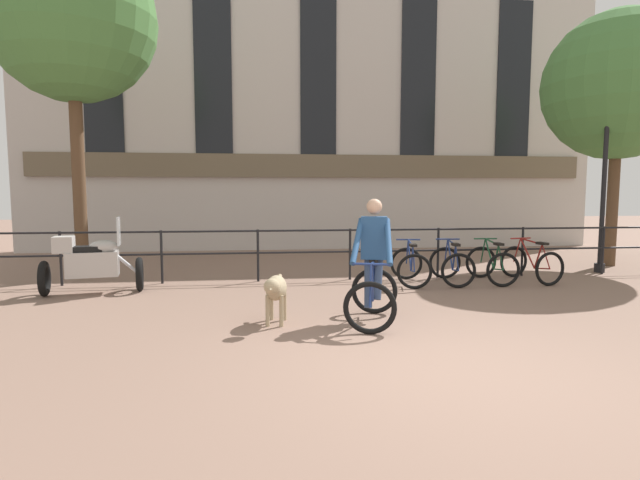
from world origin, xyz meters
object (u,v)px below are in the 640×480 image
(dog, at_px, (275,289))
(parked_bicycle_far_end, at_px, (531,264))
(cyclist_with_bike, at_px, (373,267))
(parked_bicycle_near_lamp, at_px, (410,266))
(street_lamp, at_px, (605,172))
(parked_motorcycle, at_px, (92,262))
(parked_bicycle_mid_right, at_px, (492,264))
(parked_bicycle_mid_left, at_px, (451,265))

(dog, xyz_separation_m, parked_bicycle_far_end, (5.22, 2.68, -0.13))
(cyclist_with_bike, distance_m, parked_bicycle_near_lamp, 3.00)
(parked_bicycle_near_lamp, xyz_separation_m, street_lamp, (4.66, 0.88, 1.87))
(dog, height_order, parked_bicycle_near_lamp, parked_bicycle_near_lamp)
(cyclist_with_bike, relative_size, parked_motorcycle, 0.97)
(dog, height_order, parked_bicycle_mid_right, parked_bicycle_mid_right)
(dog, bearing_deg, parked_bicycle_mid_right, 41.46)
(parked_bicycle_mid_left, relative_size, parked_bicycle_mid_right, 1.04)
(parked_bicycle_near_lamp, distance_m, parked_bicycle_far_end, 2.51)
(cyclist_with_bike, distance_m, parked_motorcycle, 5.11)
(parked_bicycle_mid_left, bearing_deg, dog, 44.44)
(parked_bicycle_far_end, height_order, street_lamp, street_lamp)
(dog, bearing_deg, parked_motorcycle, 151.99)
(cyclist_with_bike, bearing_deg, dog, -162.26)
(cyclist_with_bike, bearing_deg, street_lamp, 46.50)
(parked_motorcycle, xyz_separation_m, parked_bicycle_mid_left, (6.69, 0.22, -0.20))
(dog, relative_size, parked_bicycle_mid_right, 0.84)
(parked_motorcycle, relative_size, parked_bicycle_near_lamp, 1.46)
(parked_bicycle_mid_left, bearing_deg, cyclist_with_bike, 57.65)
(parked_bicycle_mid_right, height_order, street_lamp, street_lamp)
(cyclist_with_bike, xyz_separation_m, dog, (-1.35, -0.04, -0.28))
(parked_motorcycle, bearing_deg, street_lamp, -94.67)
(parked_bicycle_near_lamp, height_order, street_lamp, street_lamp)
(dog, distance_m, street_lamp, 8.37)
(parked_bicycle_mid_right, distance_m, parked_bicycle_far_end, 0.84)
(street_lamp, bearing_deg, parked_bicycle_far_end, -157.63)
(parked_bicycle_near_lamp, bearing_deg, parked_bicycle_mid_right, -171.28)
(parked_bicycle_mid_left, bearing_deg, parked_bicycle_mid_right, -172.61)
(parked_bicycle_near_lamp, bearing_deg, parked_bicycle_far_end, -171.28)
(parked_bicycle_mid_left, distance_m, parked_bicycle_far_end, 1.67)
(dog, bearing_deg, parked_bicycle_mid_left, 47.09)
(dog, relative_size, parked_bicycle_far_end, 0.80)
(cyclist_with_bike, relative_size, parked_bicycle_near_lamp, 1.42)
(dog, height_order, street_lamp, street_lamp)
(parked_bicycle_near_lamp, relative_size, street_lamp, 0.30)
(parked_bicycle_near_lamp, xyz_separation_m, parked_bicycle_mid_right, (1.67, -0.00, 0.00))
(parked_bicycle_near_lamp, distance_m, parked_bicycle_mid_right, 1.67)
(parked_bicycle_mid_left, relative_size, street_lamp, 0.30)
(cyclist_with_bike, xyz_separation_m, parked_bicycle_mid_right, (3.03, 2.64, -0.41))
(parked_bicycle_near_lamp, distance_m, street_lamp, 5.09)
(dog, distance_m, parked_bicycle_near_lamp, 3.81)
(street_lamp, bearing_deg, parked_motorcycle, -174.02)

